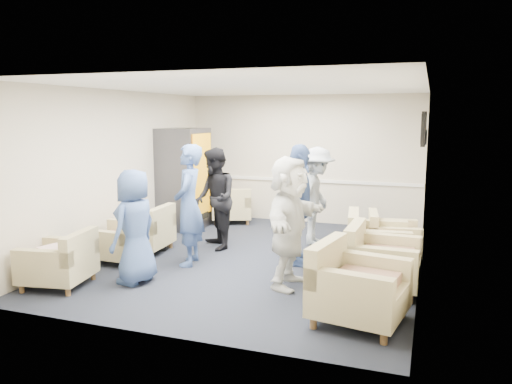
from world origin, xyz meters
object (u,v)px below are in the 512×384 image
(armchair_right_midfar, at_px, (374,244))
(person_mid_left, at_px, (189,205))
(armchair_left_near, at_px, (62,263))
(person_back_left, at_px, (215,199))
(armchair_left_far, at_px, (146,232))
(armchair_right_midnear, at_px, (378,263))
(armchair_corner, at_px, (232,208))
(vending_machine, at_px, (184,179))
(person_back_right, at_px, (316,196))
(person_mid_right, at_px, (299,205))
(armchair_right_near, at_px, (354,289))
(armchair_right_far, at_px, (390,239))
(armchair_left_mid, at_px, (124,243))
(person_front_right, at_px, (289,222))
(person_front_left, at_px, (135,227))

(armchair_right_midfar, bearing_deg, person_mid_left, 97.76)
(armchair_left_near, relative_size, person_back_left, 0.53)
(armchair_left_far, distance_m, armchair_right_midnear, 3.91)
(armchair_corner, height_order, vending_machine, vending_machine)
(person_back_right, bearing_deg, armchair_right_midfar, -133.57)
(armchair_right_midfar, distance_m, armchair_corner, 3.93)
(person_back_right, bearing_deg, armchair_right_midnear, -147.49)
(person_back_right, height_order, person_mid_right, person_mid_right)
(armchair_left_near, bearing_deg, armchair_right_near, 82.38)
(armchair_right_far, xyz_separation_m, person_back_left, (-2.89, -0.39, 0.55))
(armchair_corner, bearing_deg, armchair_left_mid, 59.58)
(vending_machine, height_order, person_mid_left, vending_machine)
(armchair_corner, bearing_deg, armchair_right_far, 132.45)
(armchair_left_mid, distance_m, armchair_corner, 3.29)
(armchair_right_midfar, distance_m, person_mid_right, 1.27)
(armchair_right_near, bearing_deg, person_back_right, 29.68)
(armchair_right_midfar, relative_size, person_front_right, 0.58)
(armchair_right_near, bearing_deg, armchair_left_mid, 83.30)
(person_back_left, distance_m, person_back_right, 1.79)
(vending_machine, relative_size, person_mid_right, 1.09)
(armchair_right_near, xyz_separation_m, armchair_right_midfar, (-0.01, 2.11, -0.02))
(armchair_right_near, distance_m, vending_machine, 5.36)
(armchair_right_midnear, distance_m, vending_machine, 4.80)
(armchair_right_far, bearing_deg, person_front_left, 117.96)
(armchair_right_near, distance_m, person_front_left, 3.06)
(armchair_right_far, height_order, person_mid_left, person_mid_left)
(person_front_right, bearing_deg, person_mid_right, 11.65)
(armchair_corner, relative_size, person_front_right, 0.60)
(armchair_left_far, distance_m, armchair_right_near, 4.11)
(armchair_left_near, relative_size, armchair_left_far, 1.05)
(person_mid_left, bearing_deg, armchair_left_far, -125.26)
(armchair_right_midfar, relative_size, person_mid_left, 0.55)
(armchair_left_far, height_order, vending_machine, vending_machine)
(armchair_left_near, xyz_separation_m, armchair_left_mid, (0.13, 1.24, -0.02))
(person_back_left, bearing_deg, person_front_right, 12.43)
(armchair_right_near, distance_m, person_back_left, 3.60)
(armchair_left_near, height_order, person_mid_left, person_mid_left)
(person_back_left, relative_size, person_front_right, 0.99)
(armchair_left_mid, bearing_deg, vending_machine, -173.34)
(person_front_left, height_order, person_back_left, person_back_left)
(vending_machine, bearing_deg, armchair_right_midfar, -20.52)
(armchair_right_midnear, relative_size, person_back_right, 0.54)
(armchair_left_mid, bearing_deg, armchair_left_far, -179.53)
(armchair_corner, xyz_separation_m, person_mid_left, (0.52, -3.01, 0.60))
(armchair_right_midfar, bearing_deg, person_front_right, 132.92)
(person_back_right, distance_m, person_front_right, 2.28)
(vending_machine, bearing_deg, person_mid_left, -60.99)
(person_back_right, bearing_deg, armchair_left_near, 140.37)
(armchair_left_far, height_order, armchair_right_midfar, armchair_right_midfar)
(armchair_left_near, relative_size, person_front_left, 0.59)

